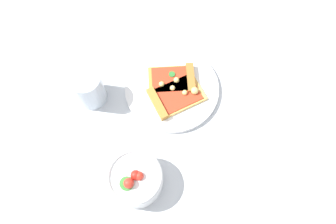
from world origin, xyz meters
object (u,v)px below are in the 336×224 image
(pizza_slice_near, at_px, (174,97))
(salad_bowl, at_px, (135,179))
(soda_glass, at_px, (89,89))
(pizza_slice_far, at_px, (176,80))
(paper_napkin, at_px, (269,103))
(plate, at_px, (172,89))

(pizza_slice_near, bearing_deg, salad_bowl, -13.27)
(salad_bowl, relative_size, soda_glass, 1.23)
(pizza_slice_far, height_order, soda_glass, soda_glass)
(salad_bowl, distance_m, soda_glass, 0.26)
(paper_napkin, bearing_deg, salad_bowl, -49.48)
(plate, height_order, soda_glass, soda_glass)
(plate, distance_m, paper_napkin, 0.26)
(pizza_slice_far, distance_m, salad_bowl, 0.29)
(salad_bowl, distance_m, paper_napkin, 0.41)
(pizza_slice_near, relative_size, pizza_slice_far, 1.18)
(plate, relative_size, pizza_slice_far, 1.83)
(paper_napkin, bearing_deg, plate, -89.60)
(paper_napkin, bearing_deg, pizza_slice_far, -94.49)
(salad_bowl, bearing_deg, paper_napkin, 130.52)
(pizza_slice_far, bearing_deg, pizza_slice_near, 3.43)
(pizza_slice_near, height_order, soda_glass, soda_glass)
(soda_glass, bearing_deg, salad_bowl, 38.38)
(plate, bearing_deg, pizza_slice_far, 162.73)
(pizza_slice_far, height_order, paper_napkin, pizza_slice_far)
(plate, distance_m, soda_glass, 0.22)
(salad_bowl, xyz_separation_m, soda_glass, (-0.20, -0.16, 0.01))
(paper_napkin, bearing_deg, pizza_slice_near, -83.03)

